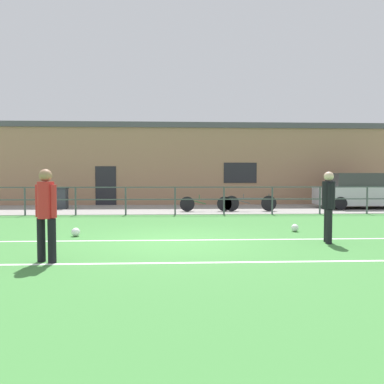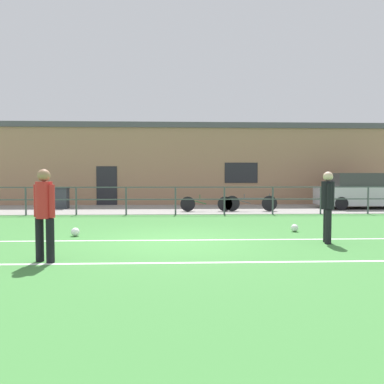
% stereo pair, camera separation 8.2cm
% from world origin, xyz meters
% --- Properties ---
extents(ground, '(60.00, 44.00, 0.04)m').
position_xyz_m(ground, '(0.00, 0.00, -0.02)').
color(ground, '#42843D').
extents(field_line_touchline, '(36.00, 0.11, 0.00)m').
position_xyz_m(field_line_touchline, '(0.00, 0.10, 0.00)').
color(field_line_touchline, white).
rests_on(field_line_touchline, ground).
extents(field_line_hash, '(36.00, 0.11, 0.00)m').
position_xyz_m(field_line_hash, '(0.00, -2.28, 0.00)').
color(field_line_hash, white).
rests_on(field_line_hash, ground).
extents(pavement_strip, '(48.00, 5.00, 0.02)m').
position_xyz_m(pavement_strip, '(0.00, 8.50, 0.01)').
color(pavement_strip, gray).
rests_on(pavement_strip, ground).
extents(perimeter_fence, '(36.07, 0.07, 1.15)m').
position_xyz_m(perimeter_fence, '(0.00, 6.00, 0.75)').
color(perimeter_fence, '#474C51').
rests_on(perimeter_fence, ground).
extents(clubhouse_facade, '(28.00, 2.56, 4.49)m').
position_xyz_m(clubhouse_facade, '(-0.00, 12.20, 2.25)').
color(clubhouse_facade, '#A37A5B').
rests_on(clubhouse_facade, ground).
extents(player_goalkeeper, '(0.30, 0.45, 1.69)m').
position_xyz_m(player_goalkeeper, '(3.63, -0.41, 0.96)').
color(player_goalkeeper, black).
rests_on(player_goalkeeper, ground).
extents(player_striker, '(0.44, 0.30, 1.72)m').
position_xyz_m(player_striker, '(-2.36, -2.11, 0.98)').
color(player_striker, black).
rests_on(player_striker, ground).
extents(soccer_ball_match, '(0.23, 0.23, 0.23)m').
position_xyz_m(soccer_ball_match, '(-2.61, 0.80, 0.11)').
color(soccer_ball_match, white).
rests_on(soccer_ball_match, ground).
extents(soccer_ball_spare, '(0.21, 0.21, 0.21)m').
position_xyz_m(soccer_ball_spare, '(3.42, 1.35, 0.11)').
color(soccer_ball_spare, white).
rests_on(soccer_ball_spare, ground).
extents(parked_car_red, '(4.08, 1.93, 1.70)m').
position_xyz_m(parked_car_red, '(8.93, 8.49, 0.82)').
color(parked_car_red, '#B7B7BC').
rests_on(parked_car_red, pavement_strip).
extents(bicycle_parked_0, '(2.30, 0.04, 0.75)m').
position_xyz_m(bicycle_parked_0, '(1.35, 7.20, 0.36)').
color(bicycle_parked_0, black).
rests_on(bicycle_parked_0, pavement_strip).
extents(bicycle_parked_1, '(2.36, 0.04, 0.78)m').
position_xyz_m(bicycle_parked_1, '(3.32, 7.20, 0.38)').
color(bicycle_parked_1, black).
rests_on(bicycle_parked_1, pavement_strip).
extents(trash_bin_0, '(0.63, 0.53, 1.01)m').
position_xyz_m(trash_bin_0, '(-5.47, 8.86, 0.53)').
color(trash_bin_0, '#33383D').
rests_on(trash_bin_0, pavement_strip).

